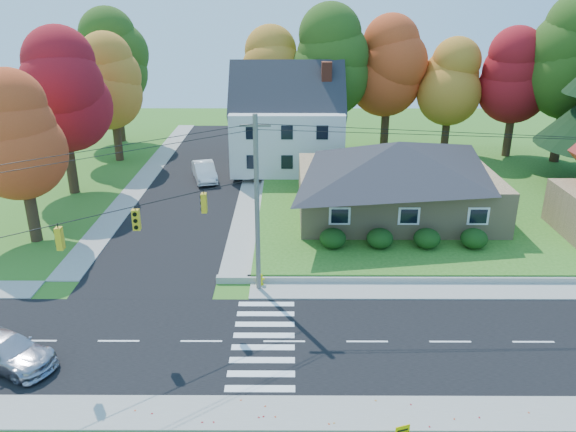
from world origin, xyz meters
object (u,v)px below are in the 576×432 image
object	(u,v)px
ranch_house	(396,177)
fire_hydrant	(261,280)
silver_sedan	(6,350)
white_car	(204,171)

from	to	relation	value
ranch_house	fire_hydrant	xyz separation A→B (m)	(-9.41, -10.38, -2.91)
ranch_house	fire_hydrant	size ratio (longest dim) A/B	19.48
ranch_house	fire_hydrant	world-z (taller)	ranch_house
ranch_house	silver_sedan	distance (m)	27.25
fire_hydrant	silver_sedan	bearing A→B (deg)	-146.06
silver_sedan	fire_hydrant	world-z (taller)	silver_sedan
silver_sedan	white_car	size ratio (longest dim) A/B	1.00
ranch_house	white_car	distance (m)	18.18
white_car	fire_hydrant	xyz separation A→B (m)	(6.02, -19.69, -0.48)
ranch_house	white_car	size ratio (longest dim) A/B	2.93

